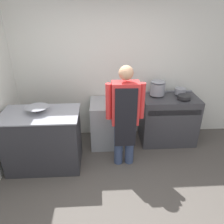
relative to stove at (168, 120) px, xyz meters
name	(u,v)px	position (x,y,z in m)	size (l,w,h in m)	color
ground_plane	(114,214)	(-1.13, -1.66, -0.45)	(14.00, 14.00, 0.00)	#4C4742
wall_back	(107,68)	(-1.13, 0.38, 0.90)	(8.00, 0.05, 2.70)	silver
prep_counter	(44,140)	(-2.18, -0.60, 0.02)	(1.17, 0.70, 0.94)	#2D2D33
stove	(168,120)	(0.00, 0.00, 0.00)	(1.01, 0.61, 0.92)	#38383D
fridge_unit	(107,123)	(-1.16, 0.00, -0.04)	(0.58, 0.66, 0.83)	#93999E
person_cook	(125,113)	(-0.90, -0.64, 0.48)	(0.58, 0.24, 1.65)	#38476B
mixing_bowl	(38,110)	(-2.21, -0.56, 0.53)	(0.34, 0.34, 0.09)	gray
stock_pot	(158,88)	(-0.23, 0.11, 0.60)	(0.27, 0.27, 0.27)	gray
saute_pan	(184,97)	(0.20, -0.11, 0.50)	(0.22, 0.22, 0.06)	#262628
sauce_pot	(180,91)	(0.20, 0.11, 0.52)	(0.19, 0.19, 0.11)	gray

